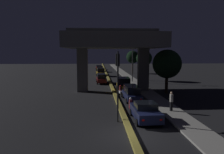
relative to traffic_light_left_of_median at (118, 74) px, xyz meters
name	(u,v)px	position (x,y,z in m)	size (l,w,h in m)	color
ground_plane	(131,136)	(0.62, -3.07, -3.82)	(200.00, 200.00, 0.00)	black
median_divider	(108,77)	(0.62, 31.93, -3.69)	(0.44, 126.00, 0.25)	olive
sidewalk_right	(133,81)	(5.27, 24.93, -3.75)	(2.21, 126.00, 0.14)	gray
elevated_overpass	(113,44)	(0.62, 14.18, 3.02)	(13.12, 11.07, 8.97)	#5B5956
traffic_light_left_of_median	(118,74)	(0.00, 0.00, 0.00)	(0.30, 0.49, 5.63)	black
street_lamp	(131,55)	(4.61, 23.85, 1.35)	(2.63, 0.32, 8.77)	#2D2D30
car_dark_blue_lead	(145,111)	(2.28, 0.14, -3.05)	(2.09, 4.33, 1.53)	#141938
car_dark_blue_second	(132,93)	(2.35, 7.81, -2.90)	(1.94, 4.70, 1.73)	#141938
car_taxi_yellow_third	(124,84)	(2.17, 14.19, -2.80)	(2.15, 4.22, 1.96)	gold
car_dark_red_lead_oncoming	(101,78)	(-0.95, 22.78, -2.90)	(1.97, 4.86, 1.74)	#591414
car_taxi_yellow_second_oncoming	(101,72)	(-0.93, 35.17, -2.79)	(2.11, 4.26, 1.98)	gold
car_taxi_yellow_third_oncoming	(100,69)	(-0.99, 47.14, -2.93)	(2.06, 4.60, 1.71)	gold
car_dark_red_fourth_oncoming	(99,67)	(-1.28, 55.81, -3.04)	(2.12, 4.70, 1.51)	#591414
motorcycle_red_filtering_near	(131,106)	(1.44, 2.61, -3.21)	(0.34, 1.79, 1.43)	black
motorcycle_white_filtering_mid	(120,91)	(1.31, 10.54, -3.22)	(0.34, 1.93, 1.40)	black
pedestrian_on_sidewalk	(171,101)	(5.23, 2.44, -2.76)	(0.32, 0.32, 1.79)	black
roadside_tree_kerbside_near	(167,64)	(7.80, 12.00, 0.20)	(3.91, 3.91, 5.99)	#2D2116
roadside_tree_kerbside_mid	(144,58)	(7.71, 26.33, 0.62)	(3.13, 3.13, 6.03)	#2D2116
roadside_tree_kerbside_far	(133,57)	(7.90, 42.21, 0.59)	(3.45, 3.45, 6.17)	#38281C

